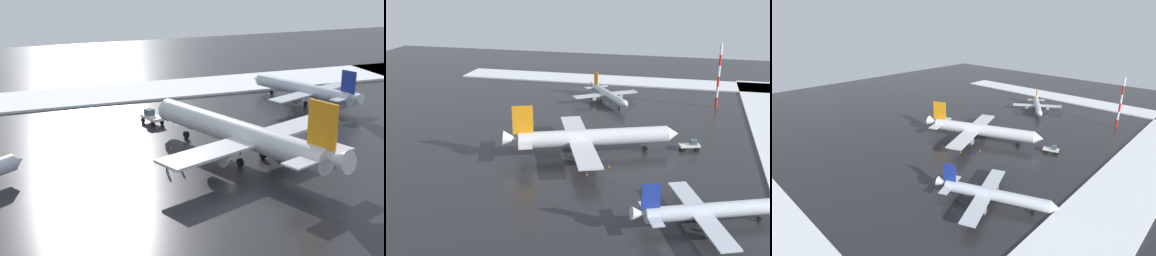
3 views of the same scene
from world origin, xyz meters
TOP-DOWN VIEW (x-y plane):
  - ground_plane at (0.00, 0.00)m, footprint 240.00×240.00m
  - snow_bank_right at (67.00, 0.00)m, footprint 14.00×116.00m
  - airplane_far_rear at (-4.12, -4.82)m, footprint 32.66×38.61m
  - airplane_parked_starboard at (38.43, -1.49)m, footprint 22.20×19.09m
  - airplane_distant_tail at (-30.06, -30.51)m, footprint 22.47×26.54m
  - pushback_tug at (3.68, -26.95)m, footprint 3.54×5.06m
  - ground_crew_by_nose_gear at (5.94, -3.51)m, footprint 0.36×0.36m
  - ground_crew_near_tug at (8.14, -3.15)m, footprint 0.36×0.36m
  - antenna_mast at (40.50, -33.81)m, footprint 0.70×0.70m
  - traffic_cone_near_nose at (-15.40, -6.64)m, footprint 0.36×0.36m
  - traffic_cone_mid_line at (4.48, -12.66)m, footprint 0.36×0.36m
  - traffic_cone_wingtip_side at (-10.52, -10.35)m, footprint 0.36×0.36m

SIDE VIEW (x-z plane):
  - ground_plane at x=0.00m, z-range 0.00..0.00m
  - snow_bank_right at x=67.00m, z-range 0.00..0.47m
  - traffic_cone_near_nose at x=-15.40m, z-range 0.00..0.55m
  - traffic_cone_mid_line at x=4.48m, z-range 0.00..0.55m
  - traffic_cone_wingtip_side at x=-10.52m, z-range 0.00..0.55m
  - ground_crew_by_nose_gear at x=5.94m, z-range 0.12..1.83m
  - ground_crew_near_tug at x=8.14m, z-range 0.12..1.83m
  - pushback_tug at x=3.68m, z-range 0.03..2.53m
  - airplane_parked_starboard at x=38.43m, z-range -1.28..6.28m
  - airplane_distant_tail at x=-30.06m, z-range -1.40..6.84m
  - airplane_far_rear at x=-4.12m, z-range -2.02..9.91m
  - antenna_mast at x=40.50m, z-range 0.00..19.11m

